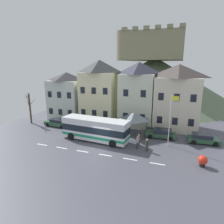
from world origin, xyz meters
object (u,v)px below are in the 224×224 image
(townhouse_01, at_px, (100,91))
(harbour_buoy, at_px, (203,160))
(bus_shelter, at_px, (134,116))
(parked_car_01, at_px, (161,133))
(bare_tree_00, at_px, (30,108))
(townhouse_03, at_px, (177,97))
(flagpole, at_px, (171,117))
(pedestrian_00, at_px, (147,144))
(pedestrian_02, at_px, (137,142))
(transit_bus, at_px, (95,129))
(townhouse_00, at_px, (68,95))
(hilltop_castle, at_px, (154,78))
(public_bench, at_px, (151,130))
(townhouse_02, at_px, (138,94))
(parked_car_02, at_px, (203,138))
(parked_car_00, at_px, (58,123))
(pedestrian_01, at_px, (139,139))

(townhouse_01, distance_m, harbour_buoy, 20.96)
(bus_shelter, relative_size, parked_car_01, 0.84)
(harbour_buoy, distance_m, bare_tree_00, 28.69)
(townhouse_03, distance_m, flagpole, 7.90)
(bus_shelter, distance_m, harbour_buoy, 11.24)
(harbour_buoy, relative_size, bare_tree_00, 0.22)
(townhouse_03, height_order, harbour_buoy, townhouse_03)
(pedestrian_00, xyz_separation_m, bare_tree_00, (-21.86, 4.73, 1.87))
(pedestrian_02, distance_m, flagpole, 5.19)
(transit_bus, bearing_deg, flagpole, 12.59)
(transit_bus, bearing_deg, townhouse_00, 142.35)
(hilltop_castle, height_order, public_bench, hilltop_castle)
(townhouse_00, height_order, flagpole, townhouse_00)
(townhouse_02, relative_size, bare_tree_00, 1.99)
(pedestrian_02, height_order, harbour_buoy, pedestrian_02)
(townhouse_01, height_order, hilltop_castle, hilltop_castle)
(townhouse_01, xyz_separation_m, townhouse_03, (13.44, 0.14, -0.38))
(townhouse_00, bearing_deg, parked_car_02, -12.05)
(townhouse_00, distance_m, townhouse_03, 20.44)
(townhouse_01, height_order, pedestrian_00, townhouse_01)
(townhouse_02, xyz_separation_m, pedestrian_02, (2.21, -10.21, -4.51))
(townhouse_01, distance_m, pedestrian_02, 14.25)
(townhouse_02, height_order, bare_tree_00, townhouse_02)
(bus_shelter, bearing_deg, townhouse_02, 96.80)
(bare_tree_00, bearing_deg, parked_car_01, 1.48)
(transit_bus, relative_size, parked_car_00, 2.06)
(townhouse_02, height_order, pedestrian_01, townhouse_02)
(bus_shelter, relative_size, flagpole, 0.54)
(hilltop_castle, height_order, harbour_buoy, hilltop_castle)
(transit_bus, relative_size, bare_tree_00, 1.77)
(transit_bus, height_order, pedestrian_01, transit_bus)
(townhouse_03, height_order, parked_car_02, townhouse_03)
(pedestrian_00, height_order, pedestrian_02, pedestrian_02)
(townhouse_02, relative_size, hilltop_castle, 0.25)
(townhouse_01, bearing_deg, townhouse_03, 0.61)
(parked_car_02, bearing_deg, public_bench, 162.91)
(pedestrian_02, bearing_deg, pedestrian_01, 93.48)
(harbour_buoy, bearing_deg, parked_car_00, 163.64)
(parked_car_00, bearing_deg, transit_bus, 160.92)
(townhouse_02, xyz_separation_m, transit_bus, (-3.93, -9.48, -3.84))
(flagpole, xyz_separation_m, bare_tree_00, (-24.27, 2.17, -1.05))
(townhouse_01, xyz_separation_m, public_bench, (10.09, -3.46, -5.13))
(hilltop_castle, relative_size, parked_car_01, 10.11)
(transit_bus, relative_size, public_bench, 5.81)
(hilltop_castle, distance_m, flagpole, 31.93)
(parked_car_00, height_order, pedestrian_00, pedestrian_00)
(pedestrian_01, bearing_deg, townhouse_00, 151.50)
(pedestrian_01, bearing_deg, public_bench, 80.25)
(public_bench, bearing_deg, hilltop_castle, 97.54)
(parked_car_00, distance_m, public_bench, 15.80)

